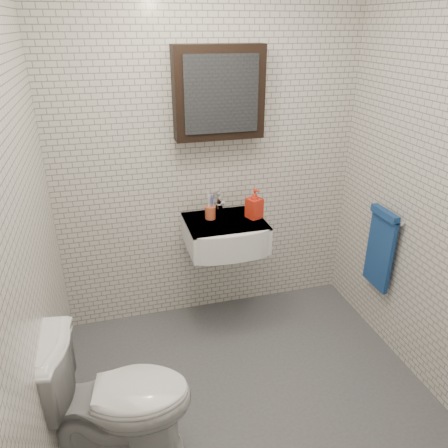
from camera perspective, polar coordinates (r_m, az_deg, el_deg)
The scene contains 9 objects.
ground at distance 2.94m, azimuth 3.45°, elevation -21.13°, with size 2.20×2.00×0.01m, color #4C4F53.
room_shell at distance 2.15m, azimuth 4.44°, elevation 7.12°, with size 2.22×2.02×2.51m.
washbasin at distance 3.08m, azimuth 0.33°, elevation -1.43°, with size 0.55×0.50×0.20m.
faucet at distance 3.19m, azimuth -0.63°, elevation 2.68°, with size 0.06×0.20×0.15m.
mirror_cabinet at distance 2.98m, azimuth -0.68°, elevation 16.73°, with size 0.60×0.15×0.60m.
towel_rail at distance 3.19m, azimuth 19.78°, elevation -2.69°, with size 0.09×0.30×0.58m.
toothbrush_cup at distance 3.09m, azimuth -1.81°, elevation 1.60°, with size 0.08×0.08×0.20m.
soap_bottle at distance 3.09m, azimuth 3.99°, elevation 2.70°, with size 0.10×0.10×0.22m, color orange.
toilet at distance 2.44m, azimuth -14.03°, elevation -21.22°, with size 0.44×0.77×0.78m, color white.
Camera 1 is at (-0.70, -1.93, 2.12)m, focal length 35.00 mm.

